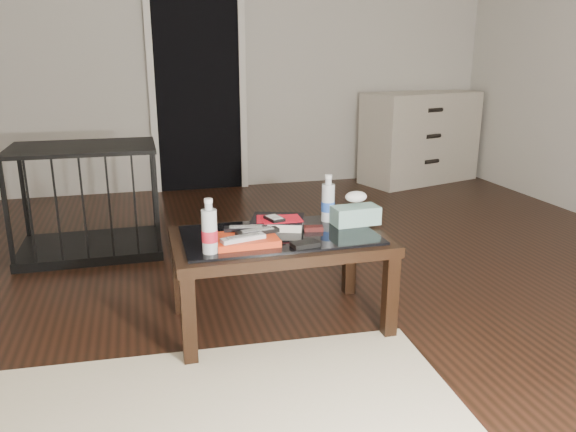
% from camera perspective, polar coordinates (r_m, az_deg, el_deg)
% --- Properties ---
extents(ground, '(5.00, 5.00, 0.00)m').
position_cam_1_polar(ground, '(3.34, 3.23, -6.35)').
color(ground, black).
rests_on(ground, ground).
extents(doorway, '(0.90, 0.08, 2.07)m').
position_cam_1_polar(doorway, '(5.42, -9.18, 13.37)').
color(doorway, black).
rests_on(doorway, ground).
extents(coffee_table, '(1.00, 0.60, 0.46)m').
position_cam_1_polar(coffee_table, '(2.66, -0.88, -3.16)').
color(coffee_table, black).
rests_on(coffee_table, ground).
extents(dresser, '(1.29, 0.82, 0.90)m').
position_cam_1_polar(dresser, '(5.91, 13.27, 7.77)').
color(dresser, beige).
rests_on(dresser, ground).
extents(pet_crate, '(0.90, 0.60, 0.71)m').
position_cam_1_polar(pet_crate, '(3.92, -19.53, -0.23)').
color(pet_crate, black).
rests_on(pet_crate, ground).
extents(magazines, '(0.28, 0.22, 0.03)m').
position_cam_1_polar(magazines, '(2.52, -4.35, -2.42)').
color(magazines, red).
rests_on(magazines, coffee_table).
extents(remote_silver, '(0.21, 0.10, 0.02)m').
position_cam_1_polar(remote_silver, '(2.46, -4.58, -2.23)').
color(remote_silver, silver).
rests_on(remote_silver, magazines).
extents(remote_black_front, '(0.21, 0.08, 0.02)m').
position_cam_1_polar(remote_black_front, '(2.55, -3.13, -1.57)').
color(remote_black_front, black).
rests_on(remote_black_front, magazines).
extents(remote_black_back, '(0.21, 0.09, 0.02)m').
position_cam_1_polar(remote_black_back, '(2.60, -4.30, -1.26)').
color(remote_black_back, black).
rests_on(remote_black_back, magazines).
extents(textbook, '(0.30, 0.27, 0.05)m').
position_cam_1_polar(textbook, '(2.74, -1.04, -0.63)').
color(textbook, black).
rests_on(textbook, coffee_table).
extents(dvd_mailers, '(0.21, 0.17, 0.01)m').
position_cam_1_polar(dvd_mailers, '(2.71, -1.19, -0.26)').
color(dvd_mailers, red).
rests_on(dvd_mailers, textbook).
extents(ipod, '(0.09, 0.12, 0.02)m').
position_cam_1_polar(ipod, '(2.68, -1.40, -0.23)').
color(ipod, black).
rests_on(ipod, dvd_mailers).
extents(flip_phone, '(0.10, 0.06, 0.02)m').
position_cam_1_polar(flip_phone, '(2.69, 2.61, -1.27)').
color(flip_phone, black).
rests_on(flip_phone, coffee_table).
extents(wallet, '(0.13, 0.09, 0.02)m').
position_cam_1_polar(wallet, '(2.47, 1.75, -2.89)').
color(wallet, black).
rests_on(wallet, coffee_table).
extents(water_bottle_left, '(0.08, 0.08, 0.24)m').
position_cam_1_polar(water_bottle_left, '(2.38, -8.00, -1.01)').
color(water_bottle_left, silver).
rests_on(water_bottle_left, coffee_table).
extents(water_bottle_right, '(0.08, 0.08, 0.24)m').
position_cam_1_polar(water_bottle_right, '(2.82, 4.09, 1.84)').
color(water_bottle_right, silver).
rests_on(water_bottle_right, coffee_table).
extents(tissue_box, '(0.24, 0.13, 0.09)m').
position_cam_1_polar(tissue_box, '(2.80, 6.86, 0.08)').
color(tissue_box, '#217B71').
rests_on(tissue_box, coffee_table).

